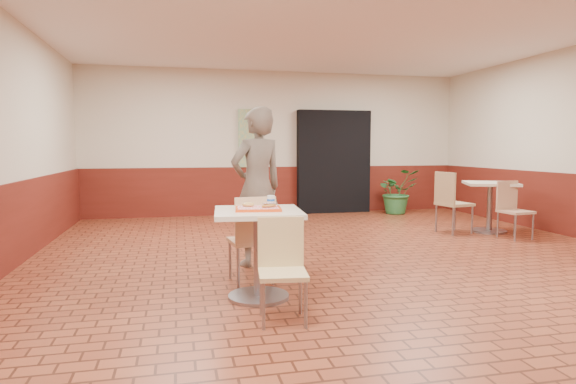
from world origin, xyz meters
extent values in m
cube|color=brown|center=(0.00, 0.00, 0.00)|extent=(8.00, 10.00, 0.01)
cube|color=white|center=(0.00, 0.00, 3.00)|extent=(8.00, 10.00, 0.01)
cube|color=beige|center=(0.00, 5.00, 1.50)|extent=(8.00, 0.01, 3.00)
cube|color=#571810|center=(0.00, 4.98, 0.50)|extent=(8.00, 0.04, 1.00)
cube|color=black|center=(1.20, 4.88, 1.10)|extent=(1.60, 0.22, 2.20)
cube|color=gray|center=(-0.60, 4.94, 1.60)|extent=(0.50, 0.03, 1.20)
cube|color=beige|center=(-1.37, -0.65, 0.81)|extent=(0.79, 0.79, 0.04)
cylinder|color=gray|center=(-1.37, -0.65, 0.40)|extent=(0.09, 0.09, 0.79)
cylinder|color=gray|center=(-1.37, -0.65, 0.02)|extent=(0.57, 0.57, 0.03)
cube|color=#E3C688|center=(-1.28, -1.30, 0.40)|extent=(0.43, 0.43, 0.04)
cube|color=#E3C688|center=(-1.25, -1.13, 0.63)|extent=(0.39, 0.07, 0.42)
cylinder|color=gray|center=(-1.46, -1.45, 0.19)|extent=(0.03, 0.03, 0.38)
cylinder|color=gray|center=(-1.13, -1.49, 0.19)|extent=(0.03, 0.03, 0.38)
cylinder|color=gray|center=(-1.42, -1.12, 0.19)|extent=(0.03, 0.03, 0.38)
cylinder|color=gray|center=(-1.09, -1.16, 0.19)|extent=(0.03, 0.03, 0.38)
cube|color=#D9AD82|center=(-1.35, -0.09, 0.43)|extent=(0.47, 0.47, 0.04)
cube|color=#D9AD82|center=(-1.33, -0.28, 0.69)|extent=(0.42, 0.08, 0.46)
cylinder|color=gray|center=(-1.20, 0.11, 0.21)|extent=(0.03, 0.03, 0.41)
cylinder|color=gray|center=(-1.56, 0.07, 0.21)|extent=(0.03, 0.03, 0.41)
cylinder|color=gray|center=(-1.15, -0.25, 0.21)|extent=(0.03, 0.03, 0.41)
cylinder|color=gray|center=(-1.51, -0.29, 0.21)|extent=(0.03, 0.03, 0.41)
imported|color=#665B4F|center=(-1.17, 0.62, 0.95)|extent=(0.81, 0.68, 1.89)
cube|color=#E44211|center=(-1.37, -0.65, 0.85)|extent=(0.42, 0.32, 0.02)
cube|color=#E18585|center=(-1.37, -0.65, 0.86)|extent=(0.37, 0.28, 0.00)
torus|color=gold|center=(-1.45, -0.57, 0.88)|extent=(0.11, 0.11, 0.03)
ellipsoid|color=#CB893B|center=(-1.27, -0.69, 0.88)|extent=(0.14, 0.09, 0.04)
cube|color=white|center=(-1.27, -0.69, 0.90)|extent=(0.13, 0.07, 0.01)
ellipsoid|color=#A46316|center=(-1.32, -0.70, 0.87)|extent=(0.03, 0.03, 0.02)
cylinder|color=silver|center=(-1.22, -0.54, 0.91)|extent=(0.07, 0.07, 0.09)
cylinder|color=blue|center=(-1.22, -0.54, 0.91)|extent=(0.08, 0.08, 0.02)
cube|color=beige|center=(3.00, 2.01, 0.81)|extent=(0.79, 0.79, 0.04)
cylinder|color=gray|center=(3.00, 2.01, 0.39)|extent=(0.09, 0.09, 0.79)
cylinder|color=gray|center=(3.00, 2.01, 0.02)|extent=(0.57, 0.57, 0.03)
cube|color=tan|center=(2.37, 2.06, 0.48)|extent=(0.54, 0.54, 0.04)
cube|color=tan|center=(2.16, 2.02, 0.76)|extent=(0.12, 0.46, 0.51)
cylinder|color=gray|center=(2.60, 1.90, 0.23)|extent=(0.03, 0.03, 0.46)
cylinder|color=gray|center=(2.53, 2.29, 0.23)|extent=(0.03, 0.03, 0.46)
cylinder|color=gray|center=(2.21, 1.83, 0.23)|extent=(0.03, 0.03, 0.46)
cylinder|color=gray|center=(2.14, 2.22, 0.23)|extent=(0.03, 0.03, 0.46)
cube|color=tan|center=(3.01, 1.39, 0.42)|extent=(0.46, 0.46, 0.04)
cube|color=tan|center=(2.99, 1.57, 0.66)|extent=(0.41, 0.09, 0.45)
cylinder|color=gray|center=(2.86, 1.19, 0.20)|extent=(0.03, 0.03, 0.40)
cylinder|color=gray|center=(3.21, 1.24, 0.20)|extent=(0.03, 0.03, 0.40)
cylinder|color=gray|center=(2.81, 1.54, 0.20)|extent=(0.03, 0.03, 0.40)
cylinder|color=gray|center=(3.16, 1.59, 0.20)|extent=(0.03, 0.03, 0.40)
imported|color=#2B6C34|center=(2.46, 4.40, 0.48)|extent=(0.91, 0.81, 0.95)
camera|label=1|loc=(-2.08, -5.02, 1.42)|focal=30.00mm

